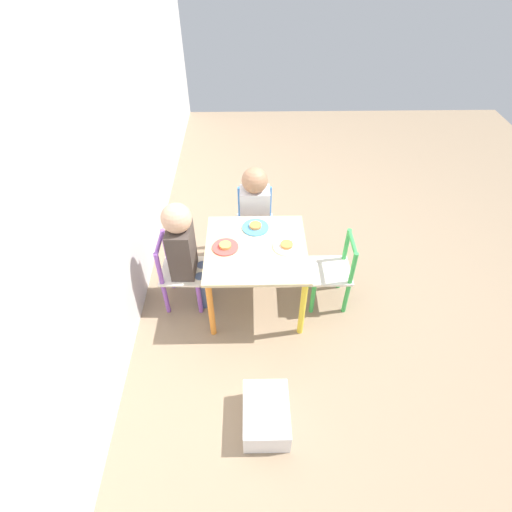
{
  "coord_description": "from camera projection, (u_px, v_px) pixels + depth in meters",
  "views": [
    {
      "loc": [
        -1.75,
        0.03,
        2.05
      ],
      "look_at": [
        0.0,
        0.0,
        0.4
      ],
      "focal_mm": 28.0,
      "sensor_mm": 36.0,
      "label": 1
    }
  ],
  "objects": [
    {
      "name": "child_right",
      "position": [
        255.0,
        208.0,
        2.69
      ],
      "size": [
        0.22,
        0.2,
        0.74
      ],
      "rotation": [
        0.0,
        0.0,
        -1.57
      ],
      "color": "#7A6B5B",
      "rests_on": "ground_plane"
    },
    {
      "name": "house_wall",
      "position": [
        82.0,
        112.0,
        1.78
      ],
      "size": [
        6.0,
        0.06,
        2.6
      ],
      "color": "silver",
      "rests_on": "ground_plane"
    },
    {
      "name": "chair_purple",
      "position": [
        179.0,
        273.0,
        2.52
      ],
      "size": [
        0.27,
        0.27,
        0.51
      ],
      "rotation": [
        0.0,
        0.0,
        -0.03
      ],
      "color": "silver",
      "rests_on": "ground_plane"
    },
    {
      "name": "child_back",
      "position": [
        184.0,
        247.0,
        2.37
      ],
      "size": [
        0.2,
        0.22,
        0.77
      ],
      "rotation": [
        0.0,
        0.0,
        -0.03
      ],
      "color": "#4C608E",
      "rests_on": "ground_plane"
    },
    {
      "name": "storage_bin",
      "position": [
        266.0,
        415.0,
        2.02
      ],
      "size": [
        0.31,
        0.23,
        0.15
      ],
      "color": "silver",
      "rests_on": "ground_plane"
    },
    {
      "name": "plate_front",
      "position": [
        287.0,
        246.0,
        2.36
      ],
      "size": [
        0.16,
        0.16,
        0.03
      ],
      "color": "white",
      "rests_on": "kids_table"
    },
    {
      "name": "chair_blue",
      "position": [
        255.0,
        225.0,
        2.87
      ],
      "size": [
        0.26,
        0.26,
        0.51
      ],
      "rotation": [
        0.0,
        0.0,
        -1.57
      ],
      "color": "silver",
      "rests_on": "ground_plane"
    },
    {
      "name": "ground_plane",
      "position": [
        256.0,
        299.0,
        2.68
      ],
      "size": [
        6.0,
        6.0,
        0.0
      ],
      "primitive_type": "plane",
      "color": "#8C755B"
    },
    {
      "name": "plate_back",
      "position": [
        225.0,
        247.0,
        2.35
      ],
      "size": [
        0.15,
        0.15,
        0.03
      ],
      "color": "#E54C47",
      "rests_on": "kids_table"
    },
    {
      "name": "plate_right",
      "position": [
        255.0,
        227.0,
        2.49
      ],
      "size": [
        0.17,
        0.17,
        0.03
      ],
      "color": "#4C9EE0",
      "rests_on": "kids_table"
    },
    {
      "name": "kids_table",
      "position": [
        256.0,
        256.0,
        2.41
      ],
      "size": [
        0.6,
        0.6,
        0.47
      ],
      "color": "beige",
      "rests_on": "ground_plane"
    },
    {
      "name": "chair_green",
      "position": [
        333.0,
        272.0,
        2.52
      ],
      "size": [
        0.26,
        0.26,
        0.51
      ],
      "rotation": [
        0.0,
        0.0,
        -3.15
      ],
      "color": "silver",
      "rests_on": "ground_plane"
    }
  ]
}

